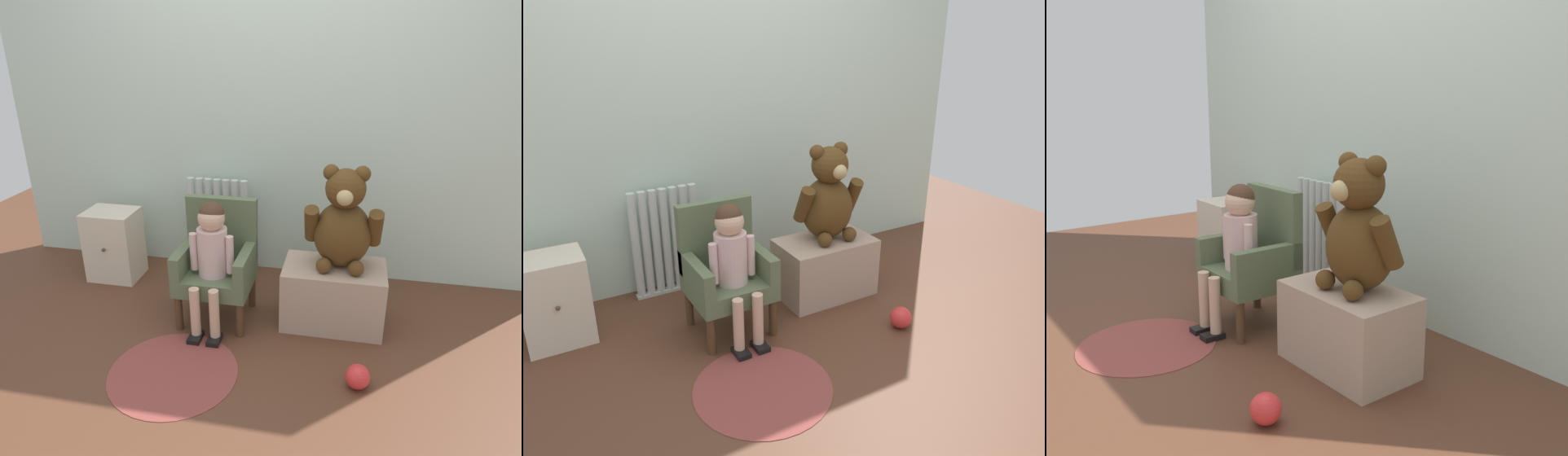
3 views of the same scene
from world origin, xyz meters
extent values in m
plane|color=#553220|center=(0.00, 0.00, 0.00)|extent=(6.00, 6.00, 0.00)
cube|color=silver|center=(0.00, 1.17, 1.20)|extent=(3.80, 0.05, 2.40)
cylinder|color=silver|center=(-0.57, 1.05, 0.35)|extent=(0.05, 0.05, 0.66)
cylinder|color=silver|center=(-0.51, 1.05, 0.35)|extent=(0.05, 0.05, 0.66)
cylinder|color=silver|center=(-0.45, 1.05, 0.35)|extent=(0.05, 0.05, 0.66)
cylinder|color=silver|center=(-0.39, 1.05, 0.35)|extent=(0.05, 0.05, 0.66)
cylinder|color=silver|center=(-0.32, 1.05, 0.35)|extent=(0.05, 0.05, 0.66)
cylinder|color=silver|center=(-0.26, 1.05, 0.35)|extent=(0.05, 0.05, 0.66)
cylinder|color=silver|center=(-0.20, 1.05, 0.35)|extent=(0.05, 0.05, 0.66)
cube|color=silver|center=(-0.39, 1.05, 0.01)|extent=(0.43, 0.05, 0.02)
cube|color=beige|center=(-1.07, 0.81, 0.24)|extent=(0.34, 0.27, 0.49)
sphere|color=#4C3823|center=(-1.07, 0.67, 0.27)|extent=(0.02, 0.02, 0.02)
cube|color=#566547|center=(-0.23, 0.45, 0.27)|extent=(0.42, 0.39, 0.10)
cube|color=#566547|center=(-0.23, 0.62, 0.51)|extent=(0.42, 0.06, 0.39)
cube|color=#566547|center=(-0.41, 0.45, 0.39)|extent=(0.06, 0.39, 0.14)
cube|color=#566547|center=(-0.05, 0.45, 0.39)|extent=(0.06, 0.39, 0.14)
cylinder|color=#4C331E|center=(-0.41, 0.29, 0.11)|extent=(0.04, 0.04, 0.22)
cylinder|color=#4C331E|center=(-0.05, 0.29, 0.11)|extent=(0.04, 0.04, 0.22)
cylinder|color=#4C331E|center=(-0.41, 0.62, 0.11)|extent=(0.04, 0.04, 0.22)
cylinder|color=#4C331E|center=(-0.05, 0.62, 0.11)|extent=(0.04, 0.04, 0.22)
cylinder|color=beige|center=(-0.23, 0.41, 0.46)|extent=(0.17, 0.17, 0.28)
sphere|color=#D8AD8E|center=(-0.23, 0.41, 0.66)|extent=(0.15, 0.15, 0.15)
sphere|color=#472D1E|center=(-0.23, 0.42, 0.68)|extent=(0.14, 0.14, 0.14)
cylinder|color=#D8AD8E|center=(-0.29, 0.22, 0.17)|extent=(0.06, 0.06, 0.29)
cube|color=black|center=(-0.29, 0.20, 0.01)|extent=(0.07, 0.11, 0.03)
cylinder|color=#D8AD8E|center=(-0.18, 0.22, 0.17)|extent=(0.06, 0.06, 0.29)
cube|color=black|center=(-0.18, 0.20, 0.01)|extent=(0.07, 0.11, 0.03)
cylinder|color=beige|center=(-0.34, 0.39, 0.46)|extent=(0.04, 0.04, 0.22)
cylinder|color=beige|center=(-0.13, 0.39, 0.46)|extent=(0.04, 0.04, 0.22)
cube|color=tan|center=(0.45, 0.54, 0.18)|extent=(0.58, 0.35, 0.37)
ellipsoid|color=#4E3315|center=(0.48, 0.57, 0.56)|extent=(0.32, 0.28, 0.38)
sphere|color=#4E3315|center=(0.48, 0.56, 0.83)|extent=(0.22, 0.22, 0.22)
sphere|color=tan|center=(0.48, 0.46, 0.81)|extent=(0.09, 0.09, 0.09)
sphere|color=#4E3315|center=(0.39, 0.57, 0.91)|extent=(0.09, 0.09, 0.09)
sphere|color=#4E3315|center=(0.56, 0.57, 0.91)|extent=(0.09, 0.09, 0.09)
cylinder|color=#4E3315|center=(0.30, 0.56, 0.61)|extent=(0.08, 0.17, 0.23)
cylinder|color=#4E3315|center=(0.65, 0.56, 0.61)|extent=(0.08, 0.17, 0.23)
sphere|color=#4E3315|center=(0.39, 0.46, 0.41)|extent=(0.09, 0.09, 0.09)
sphere|color=#4E3315|center=(0.56, 0.46, 0.41)|extent=(0.09, 0.09, 0.09)
cylinder|color=brown|center=(-0.31, -0.08, 0.00)|extent=(0.66, 0.66, 0.01)
sphere|color=red|center=(0.60, 0.00, 0.06)|extent=(0.12, 0.12, 0.12)
camera|label=1|loc=(0.50, -1.84, 1.59)|focal=32.00mm
camera|label=2|loc=(-1.18, -1.80, 1.59)|focal=35.00mm
camera|label=3|loc=(2.22, -1.05, 1.21)|focal=40.00mm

